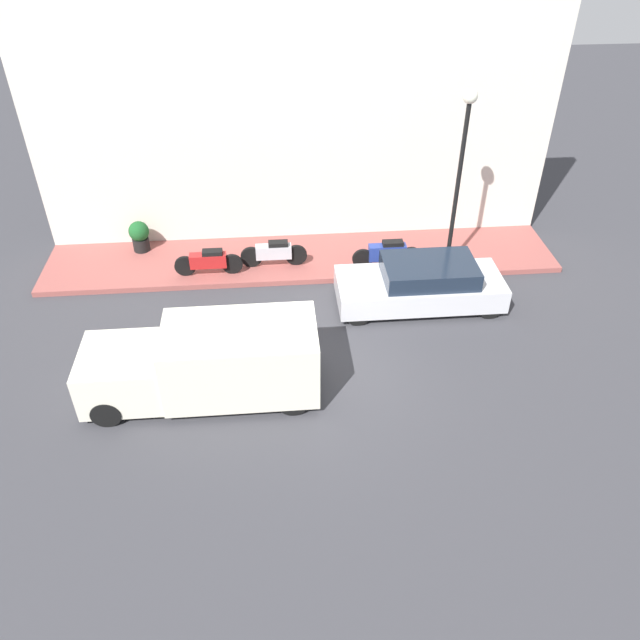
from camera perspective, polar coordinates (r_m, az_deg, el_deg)
ground_plane at (r=14.50m, az=-0.41°, el=-5.12°), size 60.00×60.00×0.00m
sidewalk at (r=18.59m, az=-1.69°, el=5.65°), size 2.59×14.88×0.16m
building_facade at (r=18.38m, az=-2.19°, el=17.68°), size 0.30×14.88×7.37m
parked_car at (r=16.65m, az=9.27°, el=3.24°), size 1.75×4.35×1.27m
delivery_van at (r=13.72m, az=-10.44°, el=-3.84°), size 1.81×5.06×1.74m
motorcycle_red at (r=17.77m, az=-10.14°, el=5.31°), size 0.30×1.90×0.76m
scooter_silver at (r=17.94m, az=-4.22°, el=6.17°), size 0.30×1.91×0.77m
motorcycle_blue at (r=17.93m, az=6.19°, el=6.10°), size 0.30×1.99×0.82m
streetlamp at (r=16.87m, az=12.87°, el=14.60°), size 0.37×0.37×5.04m
potted_plant at (r=19.37m, az=-16.17°, el=7.45°), size 0.60×0.60×0.93m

